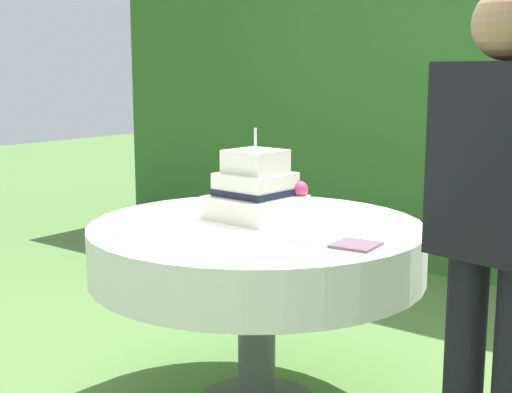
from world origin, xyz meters
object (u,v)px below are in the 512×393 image
Objects in this scene: serving_plate_near at (306,236)px; napkin_stack at (356,245)px; serving_plate_far at (131,233)px; standing_person at (497,231)px; serving_plate_left at (326,204)px; cake_table at (257,252)px; wedding_cake at (256,191)px.

serving_plate_near is 0.21m from napkin_stack.
standing_person reaches higher than serving_plate_far.
serving_plate_left is at bearing 116.10° from serving_plate_near.
standing_person is (0.73, -0.13, 0.15)m from serving_plate_near.
cake_table is 8.96× the size of serving_plate_near.
serving_plate_far is at bearing -104.92° from serving_plate_left.
napkin_stack is at bearing -49.83° from serving_plate_left.
napkin_stack reaches higher than cake_table.
cake_table is 0.52m from serving_plate_left.
serving_plate_near is 0.76m from standing_person.
serving_plate_near is (0.29, -0.08, 0.12)m from cake_table.
cake_table is at bearing -90.30° from serving_plate_left.
standing_person is at bearing -14.22° from napkin_stack.
serving_plate_far is 0.97m from serving_plate_left.
cake_table is 0.52m from napkin_stack.
wedding_cake reaches higher than serving_plate_near.
serving_plate_far is 0.84× the size of napkin_stack.
napkin_stack is (0.50, -0.08, 0.12)m from cake_table.
wedding_cake is at bearing 129.01° from cake_table.
wedding_cake reaches higher than napkin_stack.
napkin_stack is at bearing 165.78° from standing_person.
standing_person is (1.27, 0.22, 0.15)m from serving_plate_far.
wedding_cake reaches higher than cake_table.
standing_person reaches higher than cake_table.
serving_plate_near is 1.19× the size of serving_plate_far.
standing_person is (1.02, -0.22, 0.27)m from cake_table.
standing_person reaches higher than napkin_stack.
serving_plate_left is 0.77m from napkin_stack.
serving_plate_far is at bearing -109.11° from wedding_cake.
wedding_cake is 0.44m from serving_plate_left.
standing_person reaches higher than serving_plate_near.
standing_person is (1.02, -0.72, 0.15)m from serving_plate_left.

